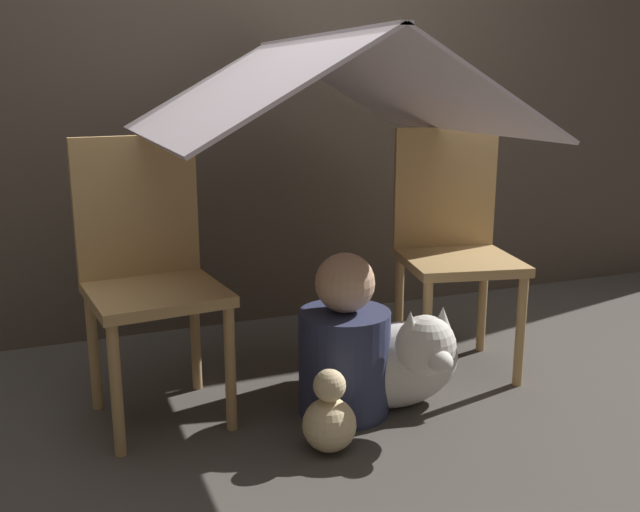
# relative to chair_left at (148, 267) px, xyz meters

# --- Properties ---
(ground_plane) EXTENTS (8.80, 8.80, 0.00)m
(ground_plane) POSITION_rel_chair_left_xyz_m (0.58, -0.22, -0.51)
(ground_plane) COLOR #47423D
(wall_back) EXTENTS (7.00, 0.05, 2.50)m
(wall_back) POSITION_rel_chair_left_xyz_m (0.58, 0.82, 0.74)
(wall_back) COLOR #4C4238
(wall_back) RESTS_ON ground_plane
(chair_left) EXTENTS (0.46, 0.46, 0.94)m
(chair_left) POSITION_rel_chair_left_xyz_m (0.00, 0.00, 0.00)
(chair_left) COLOR tan
(chair_left) RESTS_ON ground_plane
(chair_right) EXTENTS (0.50, 0.50, 0.94)m
(chair_right) POSITION_rel_chair_left_xyz_m (1.17, -0.00, 0.00)
(chair_right) COLOR tan
(chair_right) RESTS_ON ground_plane
(sheet_canopy) EXTENTS (1.15, 1.19, 0.33)m
(sheet_canopy) POSITION_rel_chair_left_xyz_m (0.58, -0.08, 0.59)
(sheet_canopy) COLOR silver
(person_front) EXTENTS (0.31, 0.31, 0.56)m
(person_front) POSITION_rel_chair_left_xyz_m (0.60, -0.26, -0.28)
(person_front) COLOR #2D3351
(person_front) RESTS_ON ground_plane
(dog) EXTENTS (0.45, 0.41, 0.41)m
(dog) POSITION_rel_chair_left_xyz_m (0.80, -0.33, -0.32)
(dog) COLOR silver
(dog) RESTS_ON ground_plane
(plush_toy) EXTENTS (0.17, 0.17, 0.27)m
(plush_toy) POSITION_rel_chair_left_xyz_m (0.45, -0.49, -0.41)
(plush_toy) COLOR beige
(plush_toy) RESTS_ON ground_plane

